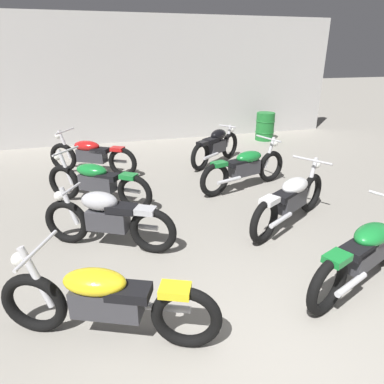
# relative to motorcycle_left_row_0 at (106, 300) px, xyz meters

# --- Properties ---
(ground_plane) EXTENTS (60.00, 60.00, 0.00)m
(ground_plane) POSITION_rel_motorcycle_left_row_0_xyz_m (1.47, -0.93, -0.45)
(ground_plane) COLOR gray
(back_wall) EXTENTS (12.80, 0.24, 3.60)m
(back_wall) POSITION_rel_motorcycle_left_row_0_xyz_m (1.47, 8.07, 1.35)
(back_wall) COLOR #BCBAB7
(back_wall) RESTS_ON ground
(motorcycle_left_row_0) EXTENTS (2.03, 1.06, 0.97)m
(motorcycle_left_row_0) POSITION_rel_motorcycle_left_row_0_xyz_m (0.00, 0.00, 0.00)
(motorcycle_left_row_0) COLOR black
(motorcycle_left_row_0) RESTS_ON ground
(motorcycle_left_row_1) EXTENTS (1.78, 1.04, 0.88)m
(motorcycle_left_row_1) POSITION_rel_motorcycle_left_row_0_xyz_m (0.13, 1.73, 0.01)
(motorcycle_left_row_1) COLOR black
(motorcycle_left_row_1) RESTS_ON ground
(motorcycle_left_row_2) EXTENTS (1.80, 1.40, 0.97)m
(motorcycle_left_row_2) POSITION_rel_motorcycle_left_row_0_xyz_m (0.04, 3.30, 0.00)
(motorcycle_left_row_2) COLOR black
(motorcycle_left_row_2) RESTS_ON ground
(motorcycle_left_row_3) EXTENTS (1.90, 1.24, 0.97)m
(motorcycle_left_row_3) POSITION_rel_motorcycle_left_row_0_xyz_m (-0.01, 5.10, 0.00)
(motorcycle_left_row_3) COLOR black
(motorcycle_left_row_3) RESTS_ON ground
(motorcycle_right_row_0) EXTENTS (2.05, 1.01, 0.97)m
(motorcycle_right_row_0) POSITION_rel_motorcycle_left_row_0_xyz_m (2.95, 0.01, 0.00)
(motorcycle_right_row_0) COLOR black
(motorcycle_right_row_0) RESTS_ON ground
(motorcycle_right_row_1) EXTENTS (1.92, 1.21, 0.97)m
(motorcycle_right_row_1) POSITION_rel_motorcycle_left_row_0_xyz_m (2.95, 1.63, 0.00)
(motorcycle_right_row_1) COLOR black
(motorcycle_right_row_1) RESTS_ON ground
(motorcycle_right_row_2) EXTENTS (2.10, 0.90, 0.97)m
(motorcycle_right_row_2) POSITION_rel_motorcycle_left_row_0_xyz_m (2.93, 3.31, 0.00)
(motorcycle_right_row_2) COLOR black
(motorcycle_right_row_2) RESTS_ON ground
(motorcycle_right_row_3) EXTENTS (1.65, 1.26, 0.88)m
(motorcycle_right_row_3) POSITION_rel_motorcycle_left_row_0_xyz_m (2.95, 5.04, 0.01)
(motorcycle_right_row_3) COLOR black
(motorcycle_right_row_3) RESTS_ON ground
(oil_drum) EXTENTS (0.59, 0.59, 0.85)m
(oil_drum) POSITION_rel_motorcycle_left_row_0_xyz_m (5.28, 6.97, -0.03)
(oil_drum) COLOR #1E722D
(oil_drum) RESTS_ON ground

